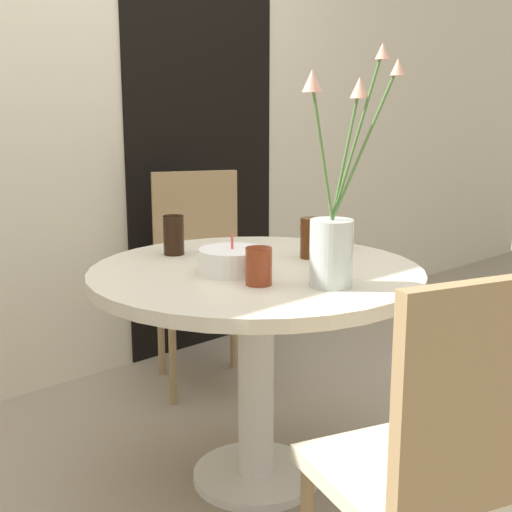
{
  "coord_description": "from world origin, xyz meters",
  "views": [
    {
      "loc": [
        -1.48,
        -1.58,
        1.25
      ],
      "look_at": [
        0.0,
        0.0,
        0.77
      ],
      "focal_mm": 50.0,
      "sensor_mm": 36.0,
      "label": 1
    }
  ],
  "objects_px": {
    "drink_glass_1": "(310,238)",
    "drink_glass_2": "(174,235)",
    "chair_right_flank": "(200,265)",
    "flower_vase": "(334,229)",
    "chair_near_front": "(440,457)",
    "side_plate": "(230,251)",
    "drink_glass_3": "(259,266)",
    "birthday_cake": "(232,261)",
    "drink_glass_0": "(335,234)"
  },
  "relations": [
    {
      "from": "drink_glass_1",
      "to": "drink_glass_2",
      "type": "bearing_deg",
      "value": 130.25
    },
    {
      "from": "chair_right_flank",
      "to": "flower_vase",
      "type": "relative_size",
      "value": 1.4
    },
    {
      "from": "chair_near_front",
      "to": "side_plate",
      "type": "bearing_deg",
      "value": -90.9
    },
    {
      "from": "chair_near_front",
      "to": "drink_glass_1",
      "type": "xyz_separation_m",
      "value": [
        0.53,
        0.85,
        0.26
      ]
    },
    {
      "from": "chair_near_front",
      "to": "drink_glass_2",
      "type": "xyz_separation_m",
      "value": [
        0.23,
        1.21,
        0.26
      ]
    },
    {
      "from": "drink_glass_3",
      "to": "birthday_cake",
      "type": "bearing_deg",
      "value": 76.13
    },
    {
      "from": "side_plate",
      "to": "chair_right_flank",
      "type": "bearing_deg",
      "value": 60.74
    },
    {
      "from": "birthday_cake",
      "to": "flower_vase",
      "type": "bearing_deg",
      "value": -72.33
    },
    {
      "from": "chair_right_flank",
      "to": "flower_vase",
      "type": "xyz_separation_m",
      "value": [
        -0.41,
        -1.12,
        0.36
      ]
    },
    {
      "from": "drink_glass_2",
      "to": "side_plate",
      "type": "bearing_deg",
      "value": -31.65
    },
    {
      "from": "chair_near_front",
      "to": "flower_vase",
      "type": "distance_m",
      "value": 0.73
    },
    {
      "from": "chair_right_flank",
      "to": "drink_glass_1",
      "type": "height_order",
      "value": "chair_right_flank"
    },
    {
      "from": "chair_right_flank",
      "to": "drink_glass_0",
      "type": "bearing_deg",
      "value": -64.13
    },
    {
      "from": "drink_glass_3",
      "to": "flower_vase",
      "type": "bearing_deg",
      "value": -48.18
    },
    {
      "from": "flower_vase",
      "to": "chair_near_front",
      "type": "bearing_deg",
      "value": -118.56
    },
    {
      "from": "drink_glass_1",
      "to": "drink_glass_3",
      "type": "distance_m",
      "value": 0.39
    },
    {
      "from": "birthday_cake",
      "to": "drink_glass_1",
      "type": "xyz_separation_m",
      "value": [
        0.32,
        -0.02,
        0.03
      ]
    },
    {
      "from": "chair_right_flank",
      "to": "drink_glass_2",
      "type": "bearing_deg",
      "value": -108.43
    },
    {
      "from": "side_plate",
      "to": "chair_near_front",
      "type": "bearing_deg",
      "value": -109.59
    },
    {
      "from": "drink_glass_2",
      "to": "drink_glass_3",
      "type": "bearing_deg",
      "value": -97.33
    },
    {
      "from": "side_plate",
      "to": "drink_glass_1",
      "type": "bearing_deg",
      "value": -62.03
    },
    {
      "from": "birthday_cake",
      "to": "chair_right_flank",
      "type": "bearing_deg",
      "value": 57.51
    },
    {
      "from": "drink_glass_2",
      "to": "drink_glass_1",
      "type": "bearing_deg",
      "value": -49.75
    },
    {
      "from": "side_plate",
      "to": "drink_glass_2",
      "type": "relative_size",
      "value": 1.64
    },
    {
      "from": "chair_right_flank",
      "to": "chair_near_front",
      "type": "distance_m",
      "value": 1.83
    },
    {
      "from": "side_plate",
      "to": "drink_glass_1",
      "type": "xyz_separation_m",
      "value": [
        0.13,
        -0.25,
        0.06
      ]
    },
    {
      "from": "drink_glass_2",
      "to": "chair_right_flank",
      "type": "bearing_deg",
      "value": 44.13
    },
    {
      "from": "chair_near_front",
      "to": "drink_glass_2",
      "type": "bearing_deg",
      "value": -82.02
    },
    {
      "from": "side_plate",
      "to": "drink_glass_3",
      "type": "height_order",
      "value": "drink_glass_3"
    },
    {
      "from": "chair_right_flank",
      "to": "flower_vase",
      "type": "distance_m",
      "value": 1.24
    },
    {
      "from": "chair_right_flank",
      "to": "birthday_cake",
      "type": "distance_m",
      "value": 0.98
    },
    {
      "from": "drink_glass_3",
      "to": "side_plate",
      "type": "bearing_deg",
      "value": 59.5
    },
    {
      "from": "drink_glass_1",
      "to": "drink_glass_0",
      "type": "bearing_deg",
      "value": 11.63
    },
    {
      "from": "chair_right_flank",
      "to": "drink_glass_0",
      "type": "height_order",
      "value": "chair_right_flank"
    },
    {
      "from": "flower_vase",
      "to": "drink_glass_0",
      "type": "bearing_deg",
      "value": 40.21
    },
    {
      "from": "chair_near_front",
      "to": "drink_glass_2",
      "type": "relative_size",
      "value": 6.97
    },
    {
      "from": "chair_right_flank",
      "to": "drink_glass_0",
      "type": "distance_m",
      "value": 0.83
    },
    {
      "from": "chair_near_front",
      "to": "birthday_cake",
      "type": "xyz_separation_m",
      "value": [
        0.2,
        0.88,
        0.23
      ]
    },
    {
      "from": "flower_vase",
      "to": "side_plate",
      "type": "height_order",
      "value": "flower_vase"
    },
    {
      "from": "side_plate",
      "to": "drink_glass_0",
      "type": "relative_size",
      "value": 1.95
    },
    {
      "from": "chair_right_flank",
      "to": "drink_glass_3",
      "type": "distance_m",
      "value": 1.14
    },
    {
      "from": "drink_glass_0",
      "to": "side_plate",
      "type": "bearing_deg",
      "value": 144.23
    },
    {
      "from": "drink_glass_2",
      "to": "flower_vase",
      "type": "bearing_deg",
      "value": -83.17
    },
    {
      "from": "chair_right_flank",
      "to": "drink_glass_1",
      "type": "distance_m",
      "value": 0.89
    },
    {
      "from": "side_plate",
      "to": "drink_glass_2",
      "type": "xyz_separation_m",
      "value": [
        -0.17,
        0.1,
        0.06
      ]
    },
    {
      "from": "flower_vase",
      "to": "drink_glass_2",
      "type": "relative_size",
      "value": 4.97
    },
    {
      "from": "side_plate",
      "to": "drink_glass_0",
      "type": "height_order",
      "value": "drink_glass_0"
    },
    {
      "from": "drink_glass_0",
      "to": "drink_glass_1",
      "type": "relative_size",
      "value": 0.83
    },
    {
      "from": "chair_near_front",
      "to": "birthday_cake",
      "type": "distance_m",
      "value": 0.93
    },
    {
      "from": "drink_glass_1",
      "to": "drink_glass_3",
      "type": "bearing_deg",
      "value": -159.27
    }
  ]
}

